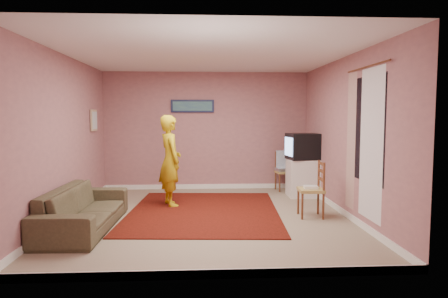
{
  "coord_description": "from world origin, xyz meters",
  "views": [
    {
      "loc": [
        -0.09,
        -6.39,
        1.65
      ],
      "look_at": [
        0.3,
        0.6,
        1.06
      ],
      "focal_mm": 32.0,
      "sensor_mm": 36.0,
      "label": 1
    }
  ],
  "objects": [
    {
      "name": "curtain_sheer",
      "position": [
        2.23,
        -1.05,
        1.25
      ],
      "size": [
        0.01,
        0.75,
        2.1
      ],
      "primitive_type": "cube",
      "color": "white",
      "rests_on": "wall_right"
    },
    {
      "name": "area_rug",
      "position": [
        -0.06,
        0.34,
        0.01
      ],
      "size": [
        2.7,
        3.29,
        0.02
      ],
      "primitive_type": "cube",
      "rotation": [
        0.0,
        0.0,
        -0.06
      ],
      "color": "black",
      "rests_on": "ground"
    },
    {
      "name": "curtain_rod",
      "position": [
        2.2,
        -0.9,
        2.32
      ],
      "size": [
        0.02,
        1.4,
        0.02
      ],
      "primitive_type": "cylinder",
      "rotation": [
        1.57,
        0.0,
        0.0
      ],
      "color": "brown",
      "rests_on": "wall_right"
    },
    {
      "name": "dvd_player",
      "position": [
        1.72,
        2.19,
        0.46
      ],
      "size": [
        0.42,
        0.33,
        0.07
      ],
      "primitive_type": "cube",
      "rotation": [
        0.0,
        0.0,
        0.17
      ],
      "color": "#AFAEB3",
      "rests_on": "chair_a"
    },
    {
      "name": "wall_left",
      "position": [
        -2.25,
        0.0,
        1.3
      ],
      "size": [
        0.02,
        5.0,
        2.6
      ],
      "primitive_type": "cube",
      "color": "#AB7071",
      "rests_on": "ground"
    },
    {
      "name": "game_console",
      "position": [
        1.67,
        -0.1,
        0.49
      ],
      "size": [
        0.23,
        0.17,
        0.04
      ],
      "primitive_type": "cube",
      "rotation": [
        0.0,
        0.0,
        -0.08
      ],
      "color": "white",
      "rests_on": "chair_b"
    },
    {
      "name": "baseboard_right",
      "position": [
        2.24,
        0.0,
        0.05
      ],
      "size": [
        0.02,
        5.0,
        0.1
      ],
      "primitive_type": "cube",
      "color": "white",
      "rests_on": "ground"
    },
    {
      "name": "baseboard_back",
      "position": [
        0.0,
        2.49,
        0.05
      ],
      "size": [
        4.5,
        0.02,
        0.1
      ],
      "primitive_type": "cube",
      "color": "white",
      "rests_on": "ground"
    },
    {
      "name": "crt_tv",
      "position": [
        1.94,
        1.53,
        1.02
      ],
      "size": [
        0.67,
        0.61,
        0.52
      ],
      "rotation": [
        0.0,
        0.0,
        0.11
      ],
      "color": "black",
      "rests_on": "tv_cabinet"
    },
    {
      "name": "wall_right",
      "position": [
        2.25,
        0.0,
        1.3
      ],
      "size": [
        0.02,
        5.0,
        2.6
      ],
      "primitive_type": "cube",
      "color": "#AB7071",
      "rests_on": "ground"
    },
    {
      "name": "curtain_floral",
      "position": [
        2.21,
        -0.35,
        1.25
      ],
      "size": [
        0.01,
        0.35,
        2.1
      ],
      "primitive_type": "cube",
      "color": "beige",
      "rests_on": "wall_right"
    },
    {
      "name": "chair_a",
      "position": [
        1.72,
        2.19,
        0.52
      ],
      "size": [
        0.42,
        0.4,
        0.46
      ],
      "rotation": [
        0.0,
        0.0,
        0.11
      ],
      "color": "#A28E4E",
      "rests_on": "ground"
    },
    {
      "name": "picture_left",
      "position": [
        -2.22,
        1.6,
        1.55
      ],
      "size": [
        0.04,
        0.38,
        0.42
      ],
      "color": "tan",
      "rests_on": "wall_left"
    },
    {
      "name": "person",
      "position": [
        -0.67,
        0.84,
        0.83
      ],
      "size": [
        0.59,
        0.71,
        1.65
      ],
      "primitive_type": "imported",
      "rotation": [
        0.0,
        0.0,
        1.94
      ],
      "color": "gold",
      "rests_on": "ground"
    },
    {
      "name": "ground",
      "position": [
        0.0,
        0.0,
        0.0
      ],
      "size": [
        5.0,
        5.0,
        0.0
      ],
      "primitive_type": "plane",
      "color": "gray",
      "rests_on": "ground"
    },
    {
      "name": "wall_front",
      "position": [
        0.0,
        -2.5,
        1.3
      ],
      "size": [
        4.5,
        0.02,
        2.6
      ],
      "primitive_type": "cube",
      "color": "#AB7071",
      "rests_on": "ground"
    },
    {
      "name": "blue_throw",
      "position": [
        1.72,
        2.2,
        0.68
      ],
      "size": [
        0.38,
        0.05,
        0.4
      ],
      "primitive_type": "cube",
      "color": "#7BA2CA",
      "rests_on": "chair_a"
    },
    {
      "name": "sofa",
      "position": [
        -1.8,
        -0.62,
        0.3
      ],
      "size": [
        0.87,
        2.11,
        0.61
      ],
      "primitive_type": "imported",
      "rotation": [
        0.0,
        0.0,
        1.54
      ],
      "color": "brown",
      "rests_on": "ground"
    },
    {
      "name": "baseboard_front",
      "position": [
        0.0,
        -2.49,
        0.05
      ],
      "size": [
        4.5,
        0.02,
        0.1
      ],
      "primitive_type": "cube",
      "color": "white",
      "rests_on": "ground"
    },
    {
      "name": "window",
      "position": [
        2.24,
        -0.9,
        1.45
      ],
      "size": [
        0.01,
        1.1,
        1.5
      ],
      "primitive_type": "cube",
      "color": "black",
      "rests_on": "wall_right"
    },
    {
      "name": "picture_back",
      "position": [
        -0.3,
        2.47,
        1.85
      ],
      "size": [
        0.95,
        0.04,
        0.28
      ],
      "color": "#151B3C",
      "rests_on": "wall_back"
    },
    {
      "name": "wall_back",
      "position": [
        0.0,
        2.5,
        1.3
      ],
      "size": [
        4.5,
        0.02,
        2.6
      ],
      "primitive_type": "cube",
      "color": "#AB7071",
      "rests_on": "ground"
    },
    {
      "name": "ceiling",
      "position": [
        0.0,
        0.0,
        2.6
      ],
      "size": [
        4.5,
        5.0,
        0.02
      ],
      "primitive_type": "cube",
      "color": "white",
      "rests_on": "wall_back"
    },
    {
      "name": "chair_b",
      "position": [
        1.67,
        -0.1,
        0.55
      ],
      "size": [
        0.41,
        0.43,
        0.49
      ],
      "rotation": [
        0.0,
        0.0,
        -1.63
      ],
      "color": "#A28E4E",
      "rests_on": "ground"
    },
    {
      "name": "baseboard_left",
      "position": [
        -2.24,
        0.0,
        0.05
      ],
      "size": [
        0.02,
        5.0,
        0.1
      ],
      "primitive_type": "cube",
      "color": "white",
      "rests_on": "ground"
    },
    {
      "name": "tv_cabinet",
      "position": [
        1.95,
        1.53,
        0.38
      ],
      "size": [
        0.6,
        0.54,
        0.76
      ],
      "primitive_type": "cube",
      "color": "white",
      "rests_on": "ground"
    }
  ]
}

